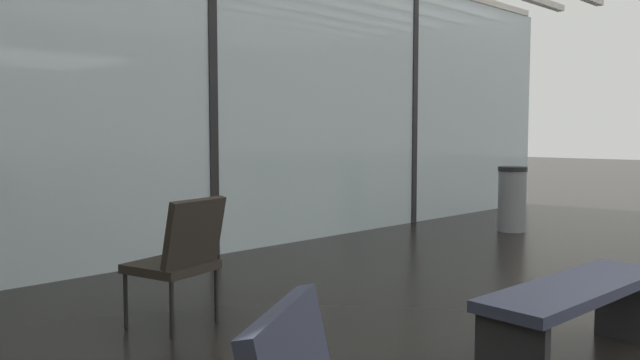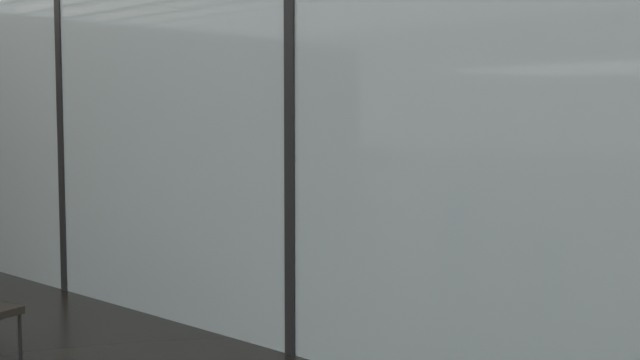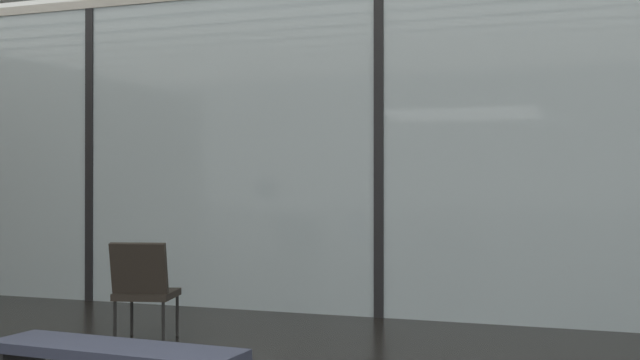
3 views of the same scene
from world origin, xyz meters
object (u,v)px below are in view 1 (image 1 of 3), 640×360
object	(u,v)px
parked_airplane	(23,88)
lounge_chair_1	(181,254)
waiting_bench	(577,302)
trash_bin	(512,199)

from	to	relation	value
parked_airplane	lounge_chair_1	size ratio (longest dim) A/B	14.56
lounge_chair_1	waiting_bench	world-z (taller)	lounge_chair_1
trash_bin	lounge_chair_1	bearing A→B (deg)	-175.04
parked_airplane	lounge_chair_1	bearing A→B (deg)	-102.91
parked_airplane	lounge_chair_1	world-z (taller)	parked_airplane
parked_airplane	trash_bin	size ratio (longest dim) A/B	14.73
lounge_chair_1	trash_bin	world-z (taller)	lounge_chair_1
parked_airplane	trash_bin	world-z (taller)	parked_airplane
waiting_bench	parked_airplane	bearing A→B (deg)	88.80
parked_airplane	lounge_chair_1	distance (m)	8.64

